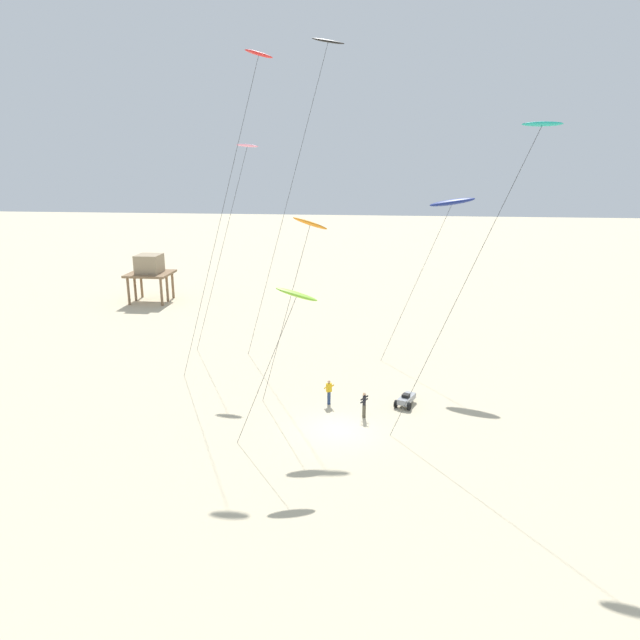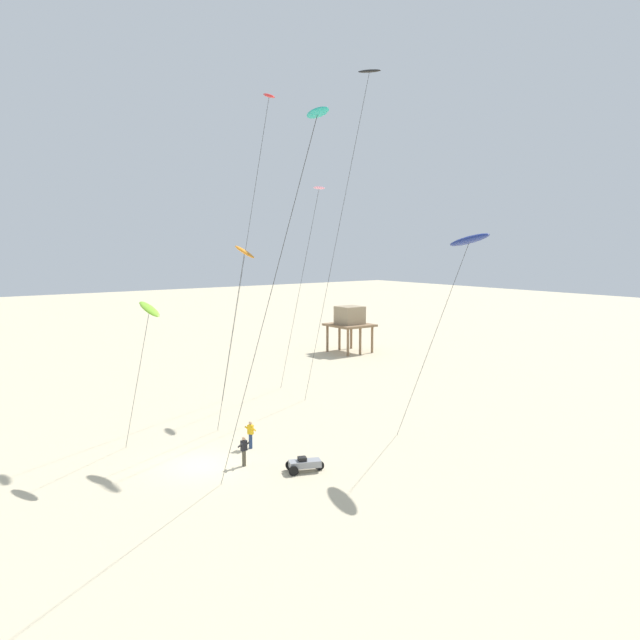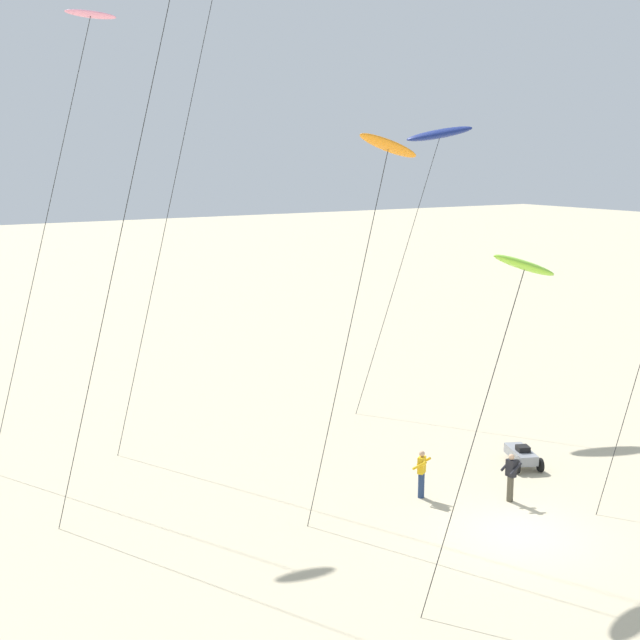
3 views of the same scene
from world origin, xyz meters
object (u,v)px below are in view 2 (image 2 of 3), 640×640
(kite_teal, at_px, (314,127))
(kite_flyer_nearest, at_px, (244,450))
(kite_red, at_px, (267,106))
(kite_flyer_middle, at_px, (251,434))
(kite_lime, at_px, (149,310))
(kite_pink, at_px, (317,196))
(beach_buggy, at_px, (304,464))
(kite_black, at_px, (368,80))
(stilt_house, at_px, (350,319))
(kite_orange, at_px, (244,254))
(kite_navy, at_px, (469,241))

(kite_teal, distance_m, kite_flyer_nearest, 18.11)
(kite_red, xyz_separation_m, kite_flyer_middle, (5.25, -4.70, -20.55))
(kite_flyer_middle, bearing_deg, kite_lime, -102.80)
(kite_pink, bearing_deg, beach_buggy, -39.01)
(kite_pink, bearing_deg, kite_black, -4.16)
(kite_teal, distance_m, stilt_house, 46.21)
(kite_orange, xyz_separation_m, kite_black, (0.03, 9.64, 11.51))
(kite_black, distance_m, kite_red, 6.93)
(kite_pink, distance_m, kite_red, 8.40)
(kite_lime, distance_m, kite_teal, 14.85)
(kite_black, distance_m, kite_flyer_nearest, 25.48)
(kite_red, bearing_deg, kite_teal, -26.13)
(kite_black, bearing_deg, kite_pink, 175.84)
(kite_lime, relative_size, kite_black, 0.38)
(kite_lime, distance_m, kite_flyer_nearest, 9.30)
(kite_flyer_middle, distance_m, stilt_house, 34.48)
(kite_orange, bearing_deg, kite_flyer_middle, -20.00)
(kite_teal, bearing_deg, kite_flyer_nearest, 170.53)
(kite_orange, height_order, beach_buggy, kite_orange)
(kite_lime, xyz_separation_m, kite_orange, (-0.03, 6.00, 3.02))
(kite_teal, relative_size, beach_buggy, 8.27)
(kite_teal, height_order, kite_flyer_nearest, kite_teal)
(kite_pink, relative_size, kite_red, 0.74)
(kite_navy, bearing_deg, kite_black, 176.49)
(kite_flyer_nearest, xyz_separation_m, kite_flyer_middle, (-2.37, 1.80, 0.00))
(kite_flyer_nearest, xyz_separation_m, beach_buggy, (2.68, 2.17, -0.46))
(kite_orange, relative_size, kite_teal, 0.70)
(kite_orange, bearing_deg, kite_pink, 121.76)
(kite_orange, xyz_separation_m, kite_flyer_nearest, (3.66, -2.27, -10.72))
(kite_pink, bearing_deg, kite_lime, -68.68)
(kite_orange, height_order, kite_flyer_nearest, kite_orange)
(kite_pink, relative_size, kite_flyer_middle, 10.01)
(kite_navy, distance_m, stilt_house, 35.83)
(kite_flyer_middle, bearing_deg, kite_black, 97.08)
(kite_navy, relative_size, kite_orange, 1.05)
(kite_orange, bearing_deg, kite_black, 89.80)
(kite_black, bearing_deg, kite_navy, -3.51)
(kite_orange, distance_m, kite_black, 15.02)
(beach_buggy, bearing_deg, kite_lime, -136.86)
(kite_navy, xyz_separation_m, kite_pink, (-15.76, 1.04, 3.49))
(kite_teal, bearing_deg, kite_flyer_middle, 163.52)
(kite_orange, xyz_separation_m, kite_teal, (12.19, -3.69, 5.19))
(kite_lime, distance_m, stilt_house, 38.31)
(kite_navy, xyz_separation_m, kite_orange, (-9.51, -9.06, -0.78))
(kite_flyer_middle, xyz_separation_m, stilt_house, (-22.38, 26.06, 2.89))
(kite_pink, bearing_deg, kite_flyer_nearest, -51.30)
(kite_navy, distance_m, beach_buggy, 15.40)
(kite_pink, bearing_deg, kite_teal, -36.79)
(beach_buggy, bearing_deg, kite_red, 157.20)
(kite_flyer_nearest, relative_size, kite_flyer_middle, 1.00)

